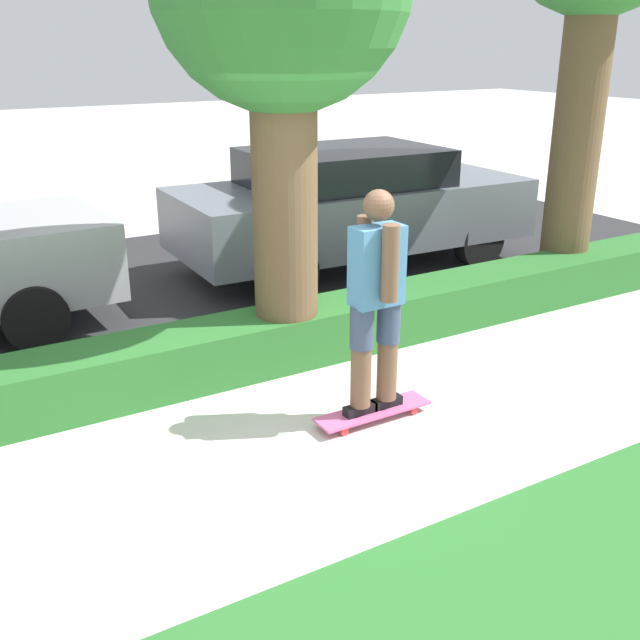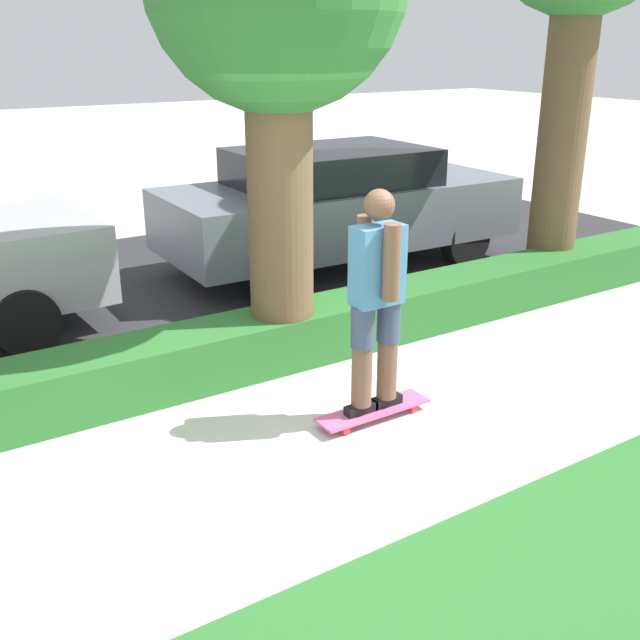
{
  "view_description": "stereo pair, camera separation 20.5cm",
  "coord_description": "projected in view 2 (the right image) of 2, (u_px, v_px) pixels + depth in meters",
  "views": [
    {
      "loc": [
        -2.48,
        -3.88,
        2.73
      ],
      "look_at": [
        0.19,
        0.6,
        0.76
      ],
      "focal_mm": 42.0,
      "sensor_mm": 36.0,
      "label": 1
    },
    {
      "loc": [
        -2.65,
        -3.77,
        2.73
      ],
      "look_at": [
        0.19,
        0.6,
        0.76
      ],
      "focal_mm": 42.0,
      "sensor_mm": 36.0,
      "label": 2
    }
  ],
  "objects": [
    {
      "name": "parked_car_middle",
      "position": [
        338.0,
        204.0,
        9.3
      ],
      "size": [
        4.48,
        1.97,
        1.49
      ],
      "rotation": [
        0.0,
        0.0,
        -0.03
      ],
      "color": "slate",
      "rests_on": "ground_plane"
    },
    {
      "name": "hedge_row",
      "position": [
        239.0,
        348.0,
        6.44
      ],
      "size": [
        15.45,
        0.6,
        0.47
      ],
      "color": "#2D702D",
      "rests_on": "ground_plane"
    },
    {
      "name": "skater_person",
      "position": [
        377.0,
        297.0,
        5.38
      ],
      "size": [
        0.5,
        0.43,
        1.68
      ],
      "color": "black",
      "rests_on": "skateboard"
    },
    {
      "name": "street_asphalt",
      "position": [
        135.0,
        292.0,
        8.56
      ],
      "size": [
        15.45,
        5.0,
        0.01
      ],
      "color": "#2D2D30",
      "rests_on": "ground_plane"
    },
    {
      "name": "skateboard",
      "position": [
        373.0,
        410.0,
        5.71
      ],
      "size": [
        0.94,
        0.24,
        0.08
      ],
      "color": "#DB5B93",
      "rests_on": "ground_plane"
    },
    {
      "name": "ground_plane",
      "position": [
        344.0,
        451.0,
        5.27
      ],
      "size": [
        60.0,
        60.0,
        0.0
      ],
      "primitive_type": "plane",
      "color": "beige"
    }
  ]
}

